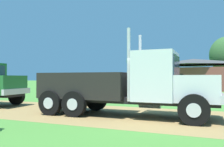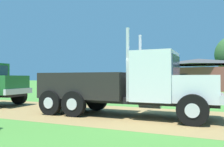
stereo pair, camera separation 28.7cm
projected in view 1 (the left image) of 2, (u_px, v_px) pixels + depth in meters
The scene contains 5 objects.
ground_plane at pixel (123, 115), 10.87m from camera, with size 200.00×200.00×0.00m, color #498734.
dirt_track at pixel (123, 115), 10.87m from camera, with size 120.00×5.93×0.01m, color #9A7C49.
truck_foreground_white at pixel (124, 87), 10.66m from camera, with size 8.27×2.65×3.75m.
shed_building at pixel (193, 75), 33.52m from camera, with size 12.44×8.29×4.37m.
tree_left at pixel (135, 61), 52.49m from camera, with size 3.72×3.72×7.48m.
Camera 1 is at (3.78, -10.24, 1.72)m, focal length 38.02 mm.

